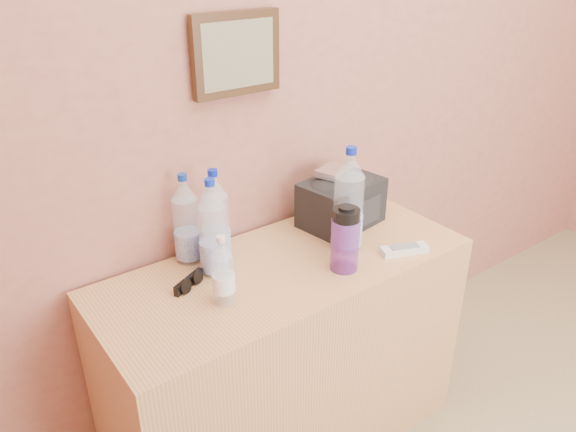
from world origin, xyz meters
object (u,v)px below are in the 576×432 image
at_px(pet_large_b, 186,223).
at_px(toiletry_bag, 341,200).
at_px(pet_large_a, 213,233).
at_px(ac_remote, 404,250).
at_px(pet_small, 223,274).
at_px(dresser, 286,358).
at_px(pet_large_c, 216,222).
at_px(nalgene_bottle, 345,239).
at_px(sunglasses, 189,282).
at_px(pet_large_d, 348,205).
at_px(foil_packet, 334,172).

xyz_separation_m(pet_large_b, toiletry_bag, (0.57, -0.10, -0.04)).
relative_size(pet_large_a, ac_remote, 1.99).
bearing_deg(pet_large_b, pet_small, -96.00).
xyz_separation_m(dresser, pet_large_c, (-0.16, 0.16, 0.53)).
bearing_deg(nalgene_bottle, sunglasses, 155.95).
relative_size(pet_large_c, sunglasses, 2.53).
xyz_separation_m(dresser, pet_small, (-0.26, -0.06, 0.48)).
bearing_deg(pet_large_c, ac_remote, -32.21).
height_order(pet_large_a, pet_large_c, same).
height_order(pet_large_b, pet_large_d, pet_large_d).
distance_m(pet_large_d, sunglasses, 0.57).
height_order(pet_large_b, sunglasses, pet_large_b).
bearing_deg(toiletry_bag, foil_packet, 122.97).
distance_m(pet_large_d, nalgene_bottle, 0.14).
relative_size(pet_large_a, nalgene_bottle, 1.46).
height_order(pet_large_c, ac_remote, pet_large_c).
bearing_deg(foil_packet, dresser, -156.34).
relative_size(pet_large_a, pet_small, 1.47).
xyz_separation_m(ac_remote, toiletry_bag, (-0.03, 0.29, 0.08)).
height_order(nalgene_bottle, sunglasses, nalgene_bottle).
relative_size(pet_large_b, pet_large_d, 0.84).
bearing_deg(ac_remote, pet_large_c, 168.90).
bearing_deg(pet_large_d, pet_large_a, 163.46).
height_order(dresser, pet_large_b, pet_large_b).
bearing_deg(foil_packet, toiletry_bag, -48.47).
bearing_deg(toiletry_bag, dresser, -169.67).
relative_size(pet_large_d, nalgene_bottle, 1.65).
bearing_deg(nalgene_bottle, pet_small, 170.47).
bearing_deg(pet_large_a, toiletry_bag, 1.70).
distance_m(nalgene_bottle, foil_packet, 0.33).
relative_size(pet_large_b, pet_small, 1.40).
relative_size(pet_large_b, nalgene_bottle, 1.38).
height_order(pet_large_c, foil_packet, pet_large_c).
distance_m(pet_large_b, nalgene_bottle, 0.50).
xyz_separation_m(pet_large_c, pet_small, (-0.10, -0.22, -0.05)).
bearing_deg(foil_packet, nalgene_bottle, -123.69).
xyz_separation_m(ac_remote, foil_packet, (-0.05, 0.31, 0.19)).
bearing_deg(toiletry_bag, sunglasses, 175.10).
distance_m(ac_remote, foil_packet, 0.37).
bearing_deg(toiletry_bag, pet_large_a, 173.14).
bearing_deg(pet_large_a, nalgene_bottle, -33.46).
distance_m(pet_large_b, foil_packet, 0.56).
bearing_deg(toiletry_bag, pet_large_b, 161.53).
distance_m(pet_large_b, pet_large_c, 0.09).
height_order(pet_large_d, ac_remote, pet_large_d).
distance_m(pet_large_d, toiletry_bag, 0.19).
relative_size(pet_large_a, sunglasses, 2.54).
height_order(pet_small, nalgene_bottle, nalgene_bottle).
bearing_deg(ac_remote, foil_packet, 120.84).
relative_size(pet_large_c, pet_small, 1.47).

